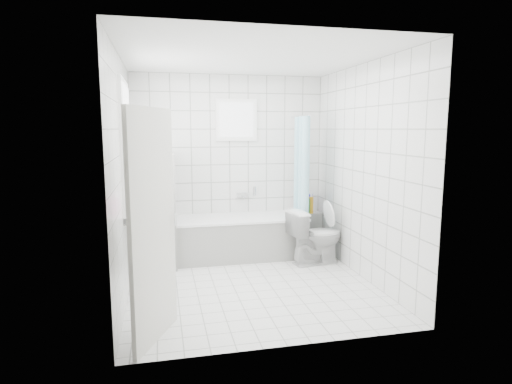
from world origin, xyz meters
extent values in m
plane|color=white|center=(0.00, 0.00, 0.00)|extent=(3.00, 3.00, 0.00)
plane|color=white|center=(0.00, 0.00, 2.60)|extent=(3.00, 3.00, 0.00)
cube|color=white|center=(0.00, 1.50, 1.30)|extent=(2.80, 0.02, 2.60)
cube|color=white|center=(0.00, -1.50, 1.30)|extent=(2.80, 0.02, 2.60)
cube|color=white|center=(-1.40, 0.00, 1.30)|extent=(0.02, 3.00, 2.60)
cube|color=white|center=(1.40, 0.00, 1.30)|extent=(0.02, 3.00, 2.60)
cube|color=white|center=(-1.35, 0.30, 1.60)|extent=(0.01, 0.90, 1.40)
cube|color=white|center=(0.10, 1.46, 1.95)|extent=(0.50, 0.01, 0.50)
cube|color=white|center=(-1.31, 0.30, 0.86)|extent=(0.18, 1.02, 0.08)
cube|color=silver|center=(-1.08, -1.12, 1.00)|extent=(0.37, 0.74, 2.00)
cube|color=white|center=(0.09, 1.12, 0.28)|extent=(1.83, 0.75, 0.55)
cube|color=white|center=(0.09, 1.12, 0.57)|extent=(1.85, 0.77, 0.03)
cube|color=white|center=(-0.90, 1.07, 0.75)|extent=(0.15, 0.85, 1.50)
cube|color=white|center=(1.19, 1.38, 0.28)|extent=(0.40, 0.24, 0.55)
imported|color=silver|center=(1.03, 0.60, 0.38)|extent=(0.80, 0.54, 0.75)
cylinder|color=silver|center=(0.95, 1.10, 2.00)|extent=(0.02, 0.80, 0.02)
cube|color=silver|center=(0.19, 1.46, 0.85)|extent=(0.18, 0.06, 0.06)
imported|color=pink|center=(-1.30, 0.56, 1.00)|extent=(0.09, 0.09, 0.19)
imported|color=white|center=(-1.30, 0.30, 0.98)|extent=(0.14, 0.14, 0.15)
imported|color=white|center=(-1.30, 0.39, 1.04)|extent=(0.11, 0.11, 0.28)
imported|color=#339BE7|center=(-1.30, 0.11, 0.99)|extent=(0.12, 0.12, 0.18)
imported|color=#CA4E94|center=(-1.30, -0.08, 1.04)|extent=(0.12, 0.12, 0.28)
cylinder|color=orange|center=(1.21, 1.30, 0.68)|extent=(0.06, 0.06, 0.26)
cylinder|color=#F71D47|center=(1.11, 1.42, 0.65)|extent=(0.06, 0.06, 0.20)
cylinder|color=#18954B|center=(1.15, 1.29, 0.66)|extent=(0.06, 0.06, 0.23)
cylinder|color=#1816B5|center=(1.24, 1.41, 0.69)|extent=(0.06, 0.06, 0.28)
camera|label=1|loc=(-1.00, -4.75, 1.82)|focal=30.00mm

